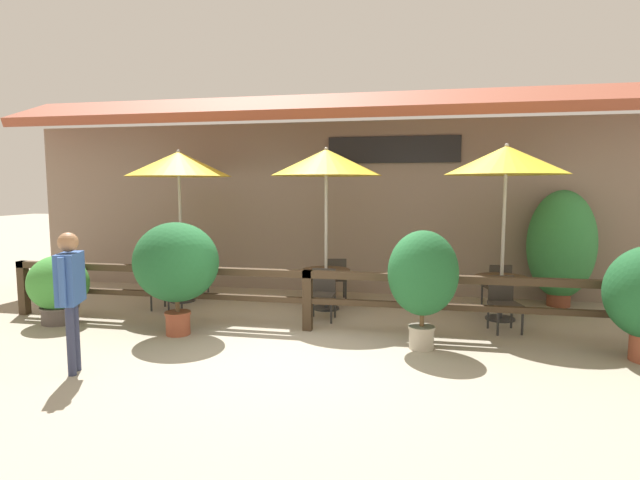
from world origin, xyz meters
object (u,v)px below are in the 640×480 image
at_px(chair_middle_streetside, 323,291).
at_px(dining_table_far, 501,285).
at_px(patio_umbrella_near, 179,164).
at_px(chair_near_streetside, 168,284).
at_px(dining_table_near, 182,272).
at_px(chair_far_wallside, 498,284).
at_px(dining_table_middle, 326,277).
at_px(potted_plant_small_flowering, 423,276).
at_px(potted_plant_tall_tropical, 561,245).
at_px(chair_middle_wallside, 336,277).
at_px(pedestrian, 70,284).
at_px(patio_umbrella_far, 506,161).
at_px(chair_far_streetside, 504,301).
at_px(chair_near_wallside, 194,272).
at_px(patio_umbrella_middle, 326,163).
at_px(potted_plant_entrance_palm, 58,287).
at_px(potted_plant_broad_leaf, 176,264).

xyz_separation_m(chair_middle_streetside, dining_table_far, (2.97, 0.55, 0.11)).
relative_size(patio_umbrella_near, chair_near_streetside, 3.46).
bearing_deg(dining_table_near, chair_far_wallside, 4.32).
distance_m(dining_table_middle, potted_plant_small_flowering, 2.66).
height_order(dining_table_far, potted_plant_tall_tropical, potted_plant_tall_tropical).
bearing_deg(chair_middle_wallside, dining_table_far, 149.70).
xyz_separation_m(dining_table_middle, dining_table_far, (3.04, -0.16, 0.00)).
distance_m(patio_umbrella_near, chair_middle_wallside, 3.74).
bearing_deg(pedestrian, patio_umbrella_far, 103.70).
bearing_deg(chair_middle_streetside, chair_far_streetside, -2.82).
xyz_separation_m(chair_near_wallside, potted_plant_small_flowering, (4.67, -2.68, 0.55)).
relative_size(chair_near_streetside, patio_umbrella_far, 0.29).
xyz_separation_m(patio_umbrella_middle, chair_middle_streetside, (0.08, -0.71, -2.20)).
relative_size(patio_umbrella_near, patio_umbrella_far, 1.00).
bearing_deg(chair_far_wallside, dining_table_middle, -2.68).
xyz_separation_m(chair_near_streetside, patio_umbrella_far, (5.88, 0.42, 2.20)).
bearing_deg(pedestrian, dining_table_near, 167.74).
bearing_deg(chair_middle_wallside, patio_umbrella_near, -1.73).
relative_size(chair_near_wallside, chair_far_wallside, 1.00).
bearing_deg(chair_near_streetside, potted_plant_small_flowering, -7.51).
bearing_deg(chair_middle_wallside, dining_table_middle, 70.92).
distance_m(potted_plant_entrance_palm, potted_plant_tall_tropical, 8.93).
xyz_separation_m(patio_umbrella_near, pedestrian, (0.48, -3.79, -1.58)).
xyz_separation_m(chair_middle_streetside, potted_plant_broad_leaf, (-2.00, -1.31, 0.61)).
bearing_deg(potted_plant_tall_tropical, chair_far_wallside, -154.56).
xyz_separation_m(potted_plant_broad_leaf, potted_plant_entrance_palm, (-2.23, 0.23, -0.48)).
bearing_deg(potted_plant_broad_leaf, chair_far_streetside, 13.53).
height_order(chair_near_wallside, potted_plant_tall_tropical, potted_plant_tall_tropical).
bearing_deg(patio_umbrella_near, potted_plant_broad_leaf, -65.09).
relative_size(patio_umbrella_middle, potted_plant_entrance_palm, 2.63).
distance_m(chair_middle_wallside, potted_plant_tall_tropical, 4.29).
height_order(patio_umbrella_near, chair_near_streetside, patio_umbrella_near).
bearing_deg(patio_umbrella_far, dining_table_middle, 177.01).
bearing_deg(chair_middle_streetside, patio_umbrella_middle, 95.76).
bearing_deg(chair_near_wallside, dining_table_near, 101.26).
bearing_deg(patio_umbrella_near, patio_umbrella_far, -2.17).
xyz_separation_m(patio_umbrella_far, potted_plant_small_flowering, (-1.32, -1.82, -1.65)).
xyz_separation_m(dining_table_near, chair_middle_wallside, (2.95, 0.64, -0.11)).
bearing_deg(patio_umbrella_far, potted_plant_tall_tropical, 45.12).
xyz_separation_m(patio_umbrella_near, chair_far_wallside, (5.98, 0.45, -2.20)).
height_order(dining_table_middle, pedestrian, pedestrian).
bearing_deg(patio_umbrella_far, chair_far_wallside, 86.31).
bearing_deg(chair_near_streetside, dining_table_far, 13.63).
height_order(chair_far_wallside, potted_plant_tall_tropical, potted_plant_tall_tropical).
distance_m(chair_near_streetside, patio_umbrella_middle, 3.64).
distance_m(chair_middle_streetside, chair_middle_wallside, 1.42).
xyz_separation_m(chair_near_streetside, potted_plant_broad_leaf, (0.92, -1.44, 0.61)).
distance_m(chair_near_wallside, chair_middle_streetside, 3.34).
bearing_deg(chair_near_streetside, dining_table_near, 104.03).
bearing_deg(dining_table_middle, dining_table_far, -2.99).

